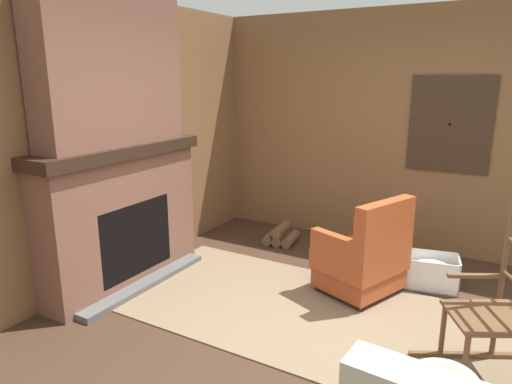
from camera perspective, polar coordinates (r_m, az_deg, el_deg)
ground_plane at (r=3.70m, az=9.24°, el=-17.91°), size 14.00×14.00×0.00m
wood_panel_wall_left at (r=4.53m, az=-18.88°, el=5.78°), size 0.06×5.21×2.70m
wood_panel_wall_back at (r=5.42m, az=18.83°, el=7.10°), size 5.21×0.09×2.70m
fireplace_hearth at (r=4.51m, az=-16.30°, el=-2.91°), size 0.57×1.81×1.35m
chimney_breast at (r=4.34m, az=-17.68°, el=14.36°), size 0.32×1.50×1.33m
area_rug at (r=4.07m, az=5.58°, el=-14.51°), size 3.29×1.64×0.01m
armchair at (r=4.31m, az=13.29°, el=-8.08°), size 0.83×0.87×0.93m
rocking_chair at (r=3.45m, az=27.29°, el=-13.91°), size 0.90×0.75×1.27m
firewood_stack at (r=5.55m, az=3.17°, el=-5.49°), size 0.42×0.44×0.22m
laundry_basket at (r=4.72m, az=21.06°, el=-9.23°), size 0.54×0.43×0.31m
oil_lamp_vase at (r=4.17m, az=-20.85°, el=6.46°), size 0.12×0.12×0.30m
storage_case at (r=4.84m, az=-11.99°, el=7.66°), size 0.15×0.21×0.15m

